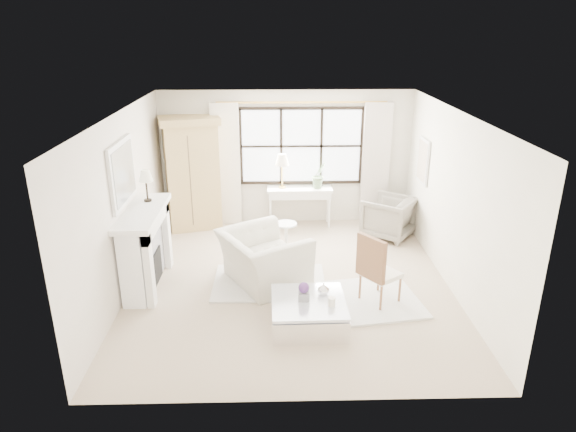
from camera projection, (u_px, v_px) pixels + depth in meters
name	position (u px, v px, depth m)	size (l,w,h in m)	color
floor	(290.00, 283.00, 8.23)	(5.50, 5.50, 0.00)	#C1AA8F
ceiling	(290.00, 113.00, 7.27)	(5.50, 5.50, 0.00)	white
wall_back	(286.00, 158.00, 10.32)	(5.00, 5.00, 0.00)	silver
wall_front	(298.00, 293.00, 5.18)	(5.00, 5.00, 0.00)	white
wall_left	(124.00, 205.00, 7.69)	(5.50, 5.50, 0.00)	beige
wall_right	(454.00, 202.00, 7.81)	(5.50, 5.50, 0.00)	white
window_pane	(301.00, 146.00, 10.22)	(2.40, 0.02, 1.50)	silver
window_frame	(301.00, 146.00, 10.21)	(2.50, 0.04, 1.50)	black
curtain_rod	(302.00, 102.00, 9.85)	(0.04, 0.04, 3.30)	gold
curtain_left	(226.00, 165.00, 10.24)	(0.55, 0.10, 2.47)	white
curtain_right	(376.00, 164.00, 10.31)	(0.55, 0.10, 2.47)	beige
fireplace	(144.00, 247.00, 7.94)	(0.58, 1.66, 1.26)	white
mirror_frame	(122.00, 173.00, 7.51)	(0.05, 1.15, 0.95)	silver
mirror_glass	(124.00, 173.00, 7.52)	(0.02, 1.00, 0.80)	#B4B9C0
art_frame	(423.00, 161.00, 9.33)	(0.04, 0.62, 0.82)	silver
art_canvas	(422.00, 161.00, 9.33)	(0.01, 0.52, 0.72)	beige
mantel_lamp	(146.00, 177.00, 7.98)	(0.22, 0.22, 0.51)	black
armoire	(192.00, 173.00, 10.08)	(1.27, 0.97, 2.24)	tan
console_table	(299.00, 206.00, 10.43)	(1.30, 0.46, 0.80)	white
console_lamp	(282.00, 161.00, 10.10)	(0.28, 0.28, 0.69)	gold
orchid_plant	(319.00, 175.00, 10.19)	(0.29, 0.24, 0.53)	#5C7850
side_table	(286.00, 232.00, 9.34)	(0.40, 0.40, 0.51)	silver
rug_left	(269.00, 282.00, 8.20)	(1.77, 1.25, 0.03)	silver
rug_right	(358.00, 300.00, 7.66)	(1.78, 1.33, 0.03)	silver
club_armchair	(264.00, 259.00, 8.08)	(1.29, 1.13, 0.84)	beige
wingback_chair	(388.00, 217.00, 9.88)	(0.84, 0.87, 0.79)	gray
french_chair	(379.00, 283.00, 7.55)	(0.67, 0.67, 1.08)	#8E5E3B
coffee_table	(308.00, 313.00, 7.02)	(1.02, 1.02, 0.38)	white
planter_box	(304.00, 296.00, 6.95)	(0.15, 0.15, 0.11)	gray
planter_flowers	(304.00, 288.00, 6.91)	(0.15, 0.15, 0.15)	#542D70
pillar_candle	(332.00, 302.00, 6.80)	(0.10, 0.10, 0.12)	white
coffee_vase	(324.00, 289.00, 7.08)	(0.16, 0.16, 0.17)	white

